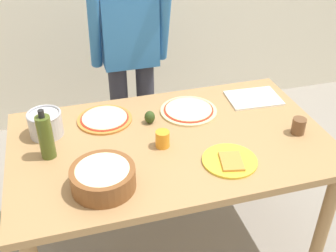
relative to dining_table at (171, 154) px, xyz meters
name	(u,v)px	position (x,y,z in m)	size (l,w,h in m)	color
ground	(170,241)	(0.00, 0.00, -0.67)	(8.00, 8.00, 0.00)	gray
dining_table	(171,154)	(0.00, 0.00, 0.00)	(1.60, 0.96, 0.76)	#A37A4C
person_cook	(130,50)	(-0.05, 0.76, 0.27)	(0.49, 0.25, 1.62)	#2D2D38
pizza_raw_on_board	(189,110)	(0.17, 0.23, 0.10)	(0.32, 0.32, 0.02)	beige
pizza_cooked_on_tray	(105,119)	(-0.29, 0.27, 0.10)	(0.30, 0.30, 0.02)	#C67A33
plate_with_slice	(230,161)	(0.22, -0.25, 0.10)	(0.26, 0.26, 0.02)	gold
popcorn_bowl	(103,176)	(-0.38, -0.26, 0.15)	(0.28, 0.28, 0.11)	brown
olive_oil_bottle	(46,137)	(-0.60, 0.03, 0.20)	(0.07, 0.07, 0.26)	#47561E
steel_pot	(45,124)	(-0.60, 0.22, 0.16)	(0.17, 0.17, 0.13)	#B7B7BC
cup_orange	(163,139)	(-0.05, -0.04, 0.13)	(0.07, 0.07, 0.09)	orange
cup_small_brown	(299,126)	(0.65, -0.12, 0.13)	(0.07, 0.07, 0.09)	brown
cutting_board_white	(253,98)	(0.58, 0.26, 0.10)	(0.30, 0.22, 0.01)	white
avocado	(150,117)	(-0.06, 0.18, 0.13)	(0.06, 0.06, 0.07)	#2D4219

